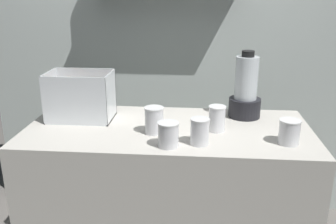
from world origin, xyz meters
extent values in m
cube|color=beige|center=(0.00, 0.00, 0.45)|extent=(1.40, 0.64, 0.90)
cube|color=silver|center=(0.00, 0.77, 1.25)|extent=(2.60, 0.04, 2.50)
cube|color=white|center=(-0.46, 0.09, 0.90)|extent=(0.33, 0.22, 0.01)
cube|color=white|center=(-0.46, -0.01, 1.02)|extent=(0.33, 0.01, 0.25)
cube|color=white|center=(-0.46, 0.20, 1.02)|extent=(0.33, 0.01, 0.25)
cube|color=white|center=(-0.62, 0.09, 1.02)|extent=(0.01, 0.22, 0.25)
cube|color=white|center=(-0.30, 0.09, 1.02)|extent=(0.01, 0.22, 0.25)
cone|color=orange|center=(-0.40, 0.09, 0.92)|extent=(0.18, 0.06, 0.03)
cone|color=orange|center=(-0.49, 0.10, 0.92)|extent=(0.11, 0.17, 0.02)
cone|color=orange|center=(-0.47, 0.10, 0.92)|extent=(0.17, 0.11, 0.03)
cone|color=orange|center=(-0.53, 0.07, 0.92)|extent=(0.13, 0.12, 0.03)
cone|color=orange|center=(-0.47, 0.09, 0.95)|extent=(0.15, 0.15, 0.03)
cone|color=orange|center=(-0.50, 0.09, 0.96)|extent=(0.13, 0.16, 0.03)
cylinder|color=black|center=(0.39, 0.20, 0.95)|extent=(0.17, 0.17, 0.10)
cylinder|color=silver|center=(0.39, 0.20, 1.11)|extent=(0.12, 0.12, 0.22)
cylinder|color=orange|center=(0.39, 0.20, 1.02)|extent=(0.11, 0.11, 0.04)
cylinder|color=black|center=(0.39, 0.20, 1.24)|extent=(0.06, 0.06, 0.03)
cylinder|color=white|center=(-0.06, -0.08, 0.96)|extent=(0.09, 0.09, 0.12)
cylinder|color=red|center=(-0.06, -0.08, 0.94)|extent=(0.08, 0.08, 0.09)
cylinder|color=white|center=(-0.06, -0.08, 1.02)|extent=(0.09, 0.09, 0.01)
cylinder|color=white|center=(0.02, -0.23, 0.95)|extent=(0.09, 0.09, 0.10)
cylinder|color=orange|center=(0.02, -0.23, 0.94)|extent=(0.08, 0.08, 0.08)
cylinder|color=white|center=(0.02, -0.23, 1.01)|extent=(0.09, 0.09, 0.01)
cylinder|color=white|center=(0.16, -0.19, 0.96)|extent=(0.08, 0.08, 0.11)
cylinder|color=orange|center=(0.16, -0.19, 0.94)|extent=(0.08, 0.08, 0.09)
cylinder|color=white|center=(0.16, -0.19, 1.02)|extent=(0.09, 0.09, 0.01)
cylinder|color=white|center=(0.24, -0.03, 0.96)|extent=(0.08, 0.08, 0.12)
cylinder|color=orange|center=(0.24, -0.03, 0.95)|extent=(0.07, 0.07, 0.10)
cylinder|color=white|center=(0.24, -0.03, 1.02)|extent=(0.08, 0.08, 0.01)
cylinder|color=white|center=(0.55, -0.15, 0.95)|extent=(0.09, 0.09, 0.10)
cylinder|color=yellow|center=(0.55, -0.15, 0.94)|extent=(0.08, 0.08, 0.08)
cylinder|color=white|center=(0.55, -0.15, 1.01)|extent=(0.09, 0.09, 0.01)
camera|label=1|loc=(0.14, -1.69, 1.56)|focal=39.44mm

